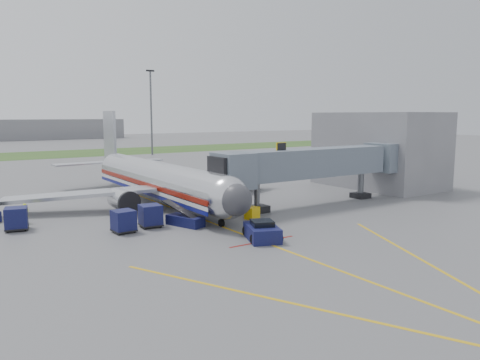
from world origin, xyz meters
TOP-DOWN VIEW (x-y plane):
  - ground at (0.00, 0.00)m, footprint 400.00×400.00m
  - grass_strip at (0.00, 90.00)m, footprint 300.00×25.00m
  - apron_markings at (0.00, -7.40)m, footprint 21.52×50.00m
  - airliner at (0.00, 15.25)m, footprint 32.10×35.67m
  - jet_bridge at (12.86, 5.00)m, footprint 25.30×4.00m
  - terminal at (30.00, 10.00)m, footprint 10.00×16.00m
  - light_mast_right at (25.00, 75.00)m, footprint 2.00×0.44m
  - pushback_tug at (0.35, -3.50)m, footprint 3.46×4.25m
  - baggage_cart_a at (-7.83, 4.70)m, footprint 1.83×1.83m
  - baggage_cart_b at (-5.19, 5.28)m, footprint 1.96×1.96m
  - baggage_cart_c at (-15.06, 10.48)m, footprint 2.15×2.15m
  - belt_loader at (-2.51, 4.04)m, footprint 2.49×4.35m
  - ground_power_cart at (4.00, 3.00)m, footprint 1.59×1.31m
  - ramp_worker at (-13.96, 12.80)m, footprint 0.79×0.73m

SIDE VIEW (x-z plane):
  - ground at x=0.00m, z-range 0.00..0.00m
  - apron_markings at x=0.00m, z-range 0.00..0.01m
  - grass_strip at x=0.00m, z-range 0.00..0.01m
  - belt_loader at x=-2.51m, z-range -0.52..1.54m
  - ground_power_cart at x=4.00m, z-range -0.01..1.08m
  - pushback_tug at x=0.35m, z-range -0.13..1.41m
  - ramp_worker at x=-13.96m, z-range 0.00..1.80m
  - baggage_cart_a at x=-7.83m, z-range 0.02..1.88m
  - baggage_cart_b at x=-5.19m, z-range 0.02..1.96m
  - baggage_cart_c at x=-15.06m, z-range 0.02..1.96m
  - airliner at x=0.00m, z-range -2.48..7.77m
  - jet_bridge at x=12.86m, z-range 1.02..7.92m
  - terminal at x=30.00m, z-range 0.00..10.00m
  - light_mast_right at x=25.00m, z-range 0.58..20.98m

